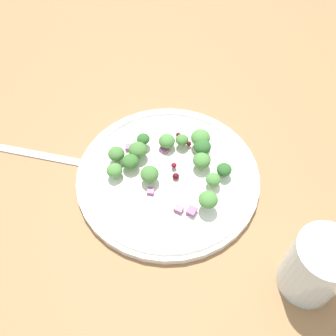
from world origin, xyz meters
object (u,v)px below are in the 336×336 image
broccoli_floret_2 (114,171)px  water_glass (316,267)px  plate (168,175)px  fork (54,158)px  broccoli_floret_0 (131,163)px  broccoli_floret_1 (182,140)px

broccoli_floret_2 → water_glass: bearing=139.7°
plate → fork: (16.72, -6.43, -0.61)cm
broccoli_floret_0 → plate: bearing=163.5°
plate → broccoli_floret_2: bearing=-5.7°
broccoli_floret_2 → water_glass: (-21.90, 18.57, 2.05)cm
broccoli_floret_1 → broccoli_floret_2: 11.16cm
broccoli_floret_1 → broccoli_floret_2: same height
broccoli_floret_2 → broccoli_floret_0: bearing=-161.8°
plate → broccoli_floret_2: size_ratio=11.54×
broccoli_floret_2 → fork: 11.02cm
broccoli_floret_2 → water_glass: water_glass is taller
broccoli_floret_0 → broccoli_floret_1: 8.65cm
plate → broccoli_floret_1: size_ratio=13.63×
broccoli_floret_0 → broccoli_floret_2: broccoli_floret_0 is taller
broccoli_floret_1 → plate: bearing=58.7°
water_glass → broccoli_floret_2: bearing=-40.3°
plate → broccoli_floret_1: broccoli_floret_1 is taller
plate → broccoli_floret_0: (5.20, -1.54, 1.95)cm
plate → water_glass: water_glass is taller
plate → broccoli_floret_0: bearing=-16.5°
fork → water_glass: bearing=142.0°
broccoli_floret_0 → fork: 12.78cm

